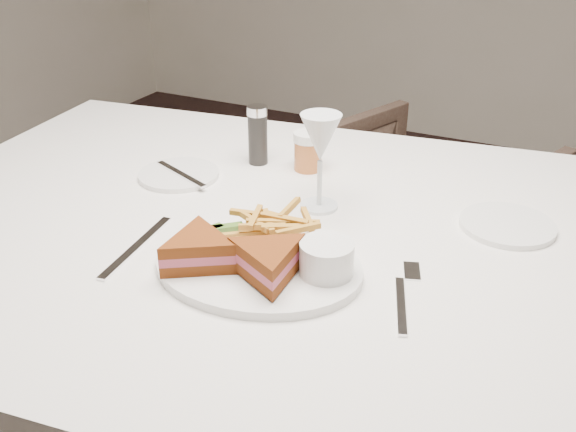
# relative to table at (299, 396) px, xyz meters

# --- Properties ---
(table) EXTENTS (1.64, 1.21, 0.75)m
(table) POSITION_rel_table_xyz_m (0.00, 0.00, 0.00)
(table) COLOR silver
(table) RESTS_ON ground
(chair_far) EXTENTS (0.83, 0.80, 0.67)m
(chair_far) POSITION_rel_table_xyz_m (-0.03, 0.87, -0.04)
(chair_far) COLOR #4A382E
(chair_far) RESTS_ON ground
(table_setting) EXTENTS (0.78, 0.57, 0.18)m
(table_setting) POSITION_rel_table_xyz_m (-0.02, -0.05, 0.41)
(table_setting) COLOR white
(table_setting) RESTS_ON table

